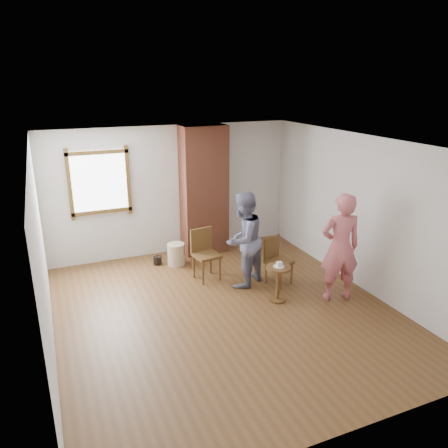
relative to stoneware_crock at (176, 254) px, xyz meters
The scene contains 12 objects.
ground 2.04m from the stoneware_crock, 85.23° to the right, with size 5.50×5.50×0.00m, color brown.
room_shell 2.14m from the stoneware_crock, 85.46° to the right, with size 5.04×5.52×2.62m.
brick_chimney 1.41m from the stoneware_crock, 31.70° to the left, with size 0.90×0.50×2.60m, color #9A5136.
stoneware_crock is the anchor object (origin of this frame).
dark_pot 0.39m from the stoneware_crock, 154.99° to the left, with size 0.16×0.16×0.16m, color black.
dining_chair_left 0.86m from the stoneware_crock, 67.39° to the right, with size 0.49×0.49×0.92m.
dining_chair_right 2.02m from the stoneware_crock, 46.19° to the right, with size 0.51×0.51×0.85m.
side_table 2.31m from the stoneware_crock, 61.49° to the right, with size 0.40×0.40×0.60m.
cake_plate 2.34m from the stoneware_crock, 61.49° to the right, with size 0.18×0.18×0.01m, color white.
cake_slice 2.35m from the stoneware_crock, 61.27° to the right, with size 0.08×0.07×0.06m, color white.
man 1.64m from the stoneware_crock, 57.02° to the right, with size 0.81×0.63×1.67m, color #121334.
person_pink 3.17m from the stoneware_crock, 48.99° to the right, with size 0.65×0.43×1.79m, color #D56A73.
Camera 1 is at (-2.36, -5.54, 3.46)m, focal length 35.00 mm.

